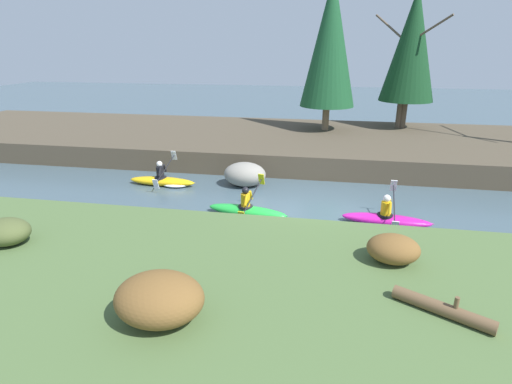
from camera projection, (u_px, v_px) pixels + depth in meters
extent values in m
plane|color=#425660|center=(307.00, 214.00, 13.32)|extent=(90.00, 90.00, 0.00)
cube|color=#4C6638|center=(290.00, 313.00, 7.71)|extent=(44.00, 7.05, 0.89)
cube|color=#4C4233|center=(316.00, 144.00, 20.66)|extent=(44.00, 9.03, 0.98)
cylinder|color=#7A664C|center=(326.00, 118.00, 21.51)|extent=(0.36, 0.36, 1.28)
cone|color=#194C28|center=(330.00, 42.00, 20.17)|extent=(2.85, 2.85, 6.44)
cylinder|color=brown|center=(403.00, 114.00, 22.06)|extent=(0.36, 0.36, 1.47)
cone|color=#143D1E|center=(412.00, 45.00, 20.82)|extent=(2.85, 2.85, 5.75)
cylinder|color=brown|center=(402.00, 86.00, 21.48)|extent=(0.28, 0.28, 4.58)
cylinder|color=brown|center=(392.00, 29.00, 21.23)|extent=(1.70, 1.45, 1.54)
cylinder|color=brown|center=(429.00, 29.00, 19.73)|extent=(1.78, 1.52, 1.36)
cylinder|color=brown|center=(413.00, 27.00, 21.24)|extent=(0.79, 1.92, 1.70)
ellipsoid|color=#4C562D|center=(6.00, 232.00, 9.33)|extent=(1.15, 0.96, 0.62)
ellipsoid|color=brown|center=(159.00, 298.00, 6.69)|extent=(1.53, 1.28, 0.83)
ellipsoid|color=brown|center=(393.00, 249.00, 8.56)|extent=(1.12, 0.93, 0.61)
ellipsoid|color=#C61999|center=(386.00, 220.00, 12.47)|extent=(2.74, 0.81, 0.34)
cone|color=#C61999|center=(429.00, 224.00, 12.17)|extent=(0.36, 0.23, 0.20)
cylinder|color=black|center=(385.00, 215.00, 12.43)|extent=(0.52, 0.52, 0.08)
cylinder|color=yellow|center=(386.00, 208.00, 12.35)|extent=(0.32, 0.32, 0.42)
sphere|color=white|center=(387.00, 198.00, 12.23)|extent=(0.25, 0.25, 0.23)
cylinder|color=yellow|center=(389.00, 203.00, 12.51)|extent=(0.11, 0.23, 0.35)
cylinder|color=yellow|center=(390.00, 209.00, 12.07)|extent=(0.11, 0.23, 0.35)
cylinder|color=black|center=(394.00, 205.00, 12.25)|extent=(0.19, 1.91, 0.65)
cube|color=white|center=(394.00, 186.00, 13.00)|extent=(0.21, 0.17, 0.41)
cube|color=white|center=(395.00, 227.00, 11.49)|extent=(0.21, 0.17, 0.41)
ellipsoid|color=white|center=(404.00, 224.00, 12.37)|extent=(1.15, 0.79, 0.18)
ellipsoid|color=green|center=(247.00, 211.00, 13.13)|extent=(2.76, 1.00, 0.34)
cone|color=green|center=(283.00, 216.00, 12.75)|extent=(0.38, 0.25, 0.20)
cylinder|color=black|center=(246.00, 207.00, 13.10)|extent=(0.55, 0.55, 0.08)
cylinder|color=yellow|center=(245.00, 200.00, 13.01)|extent=(0.34, 0.34, 0.42)
sphere|color=black|center=(245.00, 190.00, 12.90)|extent=(0.26, 0.26, 0.23)
cylinder|color=yellow|center=(251.00, 195.00, 13.16)|extent=(0.12, 0.24, 0.35)
cylinder|color=yellow|center=(246.00, 200.00, 12.74)|extent=(0.12, 0.24, 0.35)
cylinder|color=black|center=(252.00, 197.00, 12.90)|extent=(0.33, 1.90, 0.65)
cube|color=yellow|center=(261.00, 179.00, 13.64)|extent=(0.22, 0.19, 0.41)
cube|color=yellow|center=(242.00, 217.00, 12.16)|extent=(0.22, 0.19, 0.41)
ellipsoid|color=white|center=(263.00, 215.00, 12.99)|extent=(1.19, 0.86, 0.18)
ellipsoid|color=yellow|center=(162.00, 181.00, 16.02)|extent=(2.71, 0.65, 0.34)
cone|color=yellow|center=(191.00, 183.00, 15.79)|extent=(0.35, 0.21, 0.20)
cylinder|color=black|center=(161.00, 178.00, 15.98)|extent=(0.49, 0.49, 0.08)
cylinder|color=black|center=(160.00, 172.00, 15.90)|extent=(0.31, 0.31, 0.42)
sphere|color=white|center=(159.00, 164.00, 15.78)|extent=(0.23, 0.23, 0.23)
cylinder|color=black|center=(165.00, 168.00, 16.07)|extent=(0.09, 0.23, 0.35)
cylinder|color=black|center=(160.00, 172.00, 15.63)|extent=(0.09, 0.23, 0.35)
cylinder|color=black|center=(165.00, 169.00, 15.81)|extent=(0.07, 1.91, 0.65)
cube|color=white|center=(174.00, 155.00, 16.58)|extent=(0.20, 0.16, 0.41)
cube|color=white|center=(156.00, 184.00, 15.04)|extent=(0.20, 0.16, 0.41)
ellipsoid|color=white|center=(175.00, 184.00, 15.95)|extent=(1.11, 0.72, 0.18)
ellipsoid|color=gray|center=(245.00, 174.00, 15.89)|extent=(1.68, 1.32, 0.95)
cylinder|color=brown|center=(442.00, 309.00, 6.90)|extent=(1.60, 1.03, 0.24)
cylinder|color=brown|center=(457.00, 302.00, 6.71)|extent=(0.08, 0.08, 0.20)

